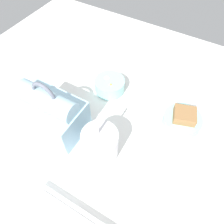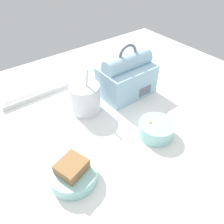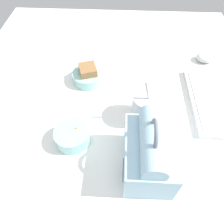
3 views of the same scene
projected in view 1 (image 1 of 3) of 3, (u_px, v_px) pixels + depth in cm
name	position (u px, v px, depth cm)	size (l,w,h in cm)	color
desk_surface	(126.00, 127.00, 68.63)	(140.00, 110.00, 2.00)	white
lunch_bag	(51.00, 113.00, 62.09)	(18.61, 12.70, 18.77)	#9EC6DB
soup_cup	(100.00, 144.00, 58.24)	(9.69, 9.69, 16.00)	silver
bento_bowl_sandwich	(182.00, 120.00, 65.99)	(11.58, 11.58, 6.37)	#93D1CC
bento_bowl_snacks	(110.00, 85.00, 74.64)	(10.25, 10.25, 5.37)	#93D1CC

